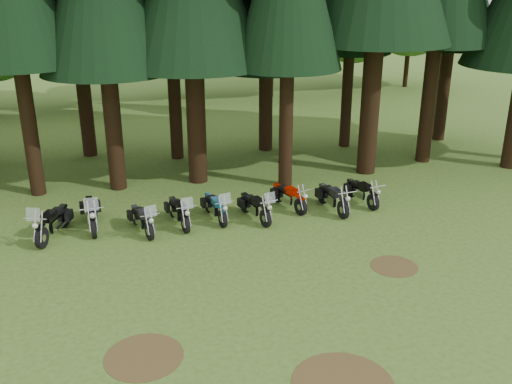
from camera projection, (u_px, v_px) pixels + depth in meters
The scene contains 18 objects.
ground at pixel (251, 295), 15.40m from camera, with size 120.00×120.00×0.00m, color #3D631C.
decid_3 at pixel (80, 37), 35.44m from camera, with size 6.12×5.95×7.65m.
decid_4 at pixel (179, 35), 38.04m from camera, with size 5.93×5.76×7.41m.
decid_5 at pixel (278, 5), 38.40m from camera, with size 8.45×8.21×10.56m.
decid_6 at pixel (359, 18), 41.46m from camera, with size 7.06×6.86×8.82m.
decid_7 at pixel (419, 3), 42.01m from camera, with size 8.44×8.20×10.55m.
dirt_patch_0 at pixel (144, 357), 12.88m from camera, with size 1.80×1.80×0.01m, color #4C3D1E.
dirt_patch_1 at pixel (394, 266), 16.90m from camera, with size 1.40×1.40×0.01m, color #4C3D1E.
dirt_patch_2 at pixel (343, 384), 12.01m from camera, with size 2.20×2.20×0.01m, color #4C3D1E.
motorcycle_0 at pixel (52, 223), 18.63m from camera, with size 1.12×2.29×1.48m.
motorcycle_1 at pixel (91, 214), 19.31m from camera, with size 0.52×2.41×1.51m.
motorcycle_2 at pixel (142, 220), 19.02m from camera, with size 0.77×2.04×1.29m.
motorcycle_3 at pixel (179, 212), 19.58m from camera, with size 0.62×2.16×1.36m.
motorcycle_4 at pixel (215, 208), 20.00m from camera, with size 0.60×2.11×1.33m.
motorcycle_5 at pixel (255, 208), 20.01m from camera, with size 0.80×2.13×1.35m.
motorcycle_6 at pixel (289, 197), 20.97m from camera, with size 0.79×2.04×0.86m.
motorcycle_7 at pixel (333, 199), 20.78m from camera, with size 0.42×2.21×0.90m.
motorcycle_8 at pixel (362, 193), 21.44m from camera, with size 0.53×2.07×0.85m.
Camera 1 is at (-3.22, -13.01, 8.07)m, focal length 40.00 mm.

